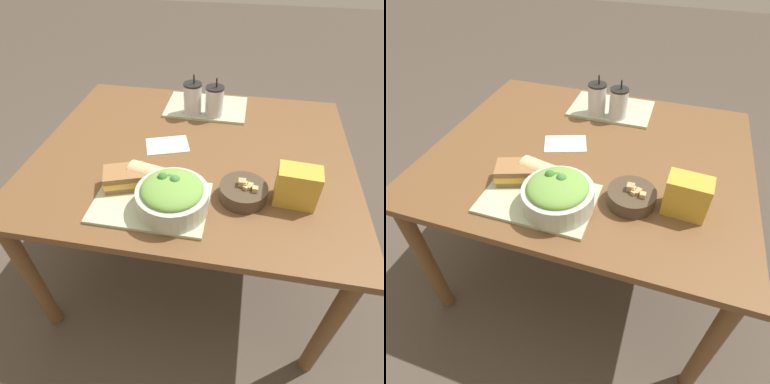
# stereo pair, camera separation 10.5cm
# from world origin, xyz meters

# --- Properties ---
(ground_plane) EXTENTS (12.00, 12.00, 0.00)m
(ground_plane) POSITION_xyz_m (0.00, 0.00, 0.00)
(ground_plane) COLOR #4C4238
(dining_table) EXTENTS (1.30, 1.09, 0.74)m
(dining_table) POSITION_xyz_m (0.00, 0.00, 0.65)
(dining_table) COLOR brown
(dining_table) RESTS_ON ground_plane
(tray_near) EXTENTS (0.39, 0.26, 0.01)m
(tray_near) POSITION_xyz_m (-0.09, -0.34, 0.74)
(tray_near) COLOR #B2BC99
(tray_near) RESTS_ON dining_table
(tray_far) EXTENTS (0.39, 0.26, 0.01)m
(tray_far) POSITION_xyz_m (-0.00, 0.37, 0.74)
(tray_far) COLOR #B2BC99
(tray_far) RESTS_ON dining_table
(salad_bowl) EXTENTS (0.24, 0.24, 0.12)m
(salad_bowl) POSITION_xyz_m (-0.01, -0.35, 0.80)
(salad_bowl) COLOR beige
(salad_bowl) RESTS_ON tray_near
(soup_bowl) EXTENTS (0.17, 0.17, 0.08)m
(soup_bowl) POSITION_xyz_m (0.22, -0.25, 0.77)
(soup_bowl) COLOR #473828
(soup_bowl) RESTS_ON dining_table
(sandwich_near) EXTENTS (0.17, 0.14, 0.06)m
(sandwich_near) POSITION_xyz_m (-0.20, -0.27, 0.78)
(sandwich_near) COLOR olive
(sandwich_near) RESTS_ON tray_near
(baguette_near) EXTENTS (0.18, 0.11, 0.08)m
(baguette_near) POSITION_xyz_m (-0.10, -0.25, 0.79)
(baguette_near) COLOR #DBBC84
(baguette_near) RESTS_ON tray_near
(drink_cup_dark) EXTENTS (0.09, 0.09, 0.19)m
(drink_cup_dark) POSITION_xyz_m (-0.06, 0.29, 0.82)
(drink_cup_dark) COLOR silver
(drink_cup_dark) RESTS_ON tray_far
(drink_cup_red) EXTENTS (0.09, 0.09, 0.18)m
(drink_cup_red) POSITION_xyz_m (0.05, 0.29, 0.81)
(drink_cup_red) COLOR silver
(drink_cup_red) RESTS_ON tray_far
(chip_bag) EXTENTS (0.15, 0.10, 0.14)m
(chip_bag) POSITION_xyz_m (0.40, -0.24, 0.81)
(chip_bag) COLOR gold
(chip_bag) RESTS_ON dining_table
(napkin_folded) EXTENTS (0.21, 0.18, 0.00)m
(napkin_folded) POSITION_xyz_m (-0.12, 0.02, 0.74)
(napkin_folded) COLOR silver
(napkin_folded) RESTS_ON dining_table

